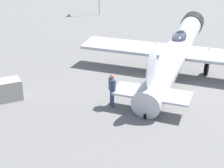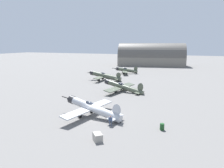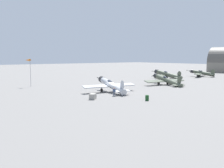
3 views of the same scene
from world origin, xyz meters
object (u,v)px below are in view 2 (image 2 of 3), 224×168
(airplane_outer_stand, at_px, (126,70))
(fuel_drum, at_px, (162,127))
(airplane_far_line, at_px, (105,76))
(equipment_crate, at_px, (98,137))
(ground_crew_mechanic, at_px, (110,120))
(airplane_foreground, at_px, (92,108))
(airplane_mid_apron, at_px, (123,87))

(airplane_outer_stand, relative_size, fuel_drum, 13.76)
(airplane_far_line, xyz_separation_m, equipment_crate, (41.21, 17.30, -1.07))
(ground_crew_mechanic, xyz_separation_m, equipment_crate, (5.14, 0.39, -0.47))
(fuel_drum, bearing_deg, equipment_crate, -46.81)
(airplane_foreground, height_order, airplane_outer_stand, airplane_foreground)
(equipment_crate, bearing_deg, fuel_drum, 133.19)
(airplane_far_line, bearing_deg, airplane_foreground, 110.09)
(ground_crew_mechanic, height_order, equipment_crate, ground_crew_mechanic)
(ground_crew_mechanic, relative_size, fuel_drum, 1.68)
(airplane_foreground, bearing_deg, fuel_drum, -175.74)
(airplane_mid_apron, height_order, airplane_far_line, airplane_far_line)
(airplane_far_line, distance_m, airplane_outer_stand, 18.20)
(airplane_mid_apron, relative_size, airplane_outer_stand, 0.94)
(airplane_mid_apron, xyz_separation_m, airplane_outer_stand, (-31.81, -9.72, 0.15))
(airplane_outer_stand, height_order, equipment_crate, airplane_outer_stand)
(airplane_mid_apron, height_order, ground_crew_mechanic, airplane_mid_apron)
(airplane_far_line, bearing_deg, fuel_drum, 124.44)
(airplane_foreground, relative_size, fuel_drum, 12.86)
(airplane_foreground, xyz_separation_m, airplane_mid_apron, (-19.78, -1.53, -0.29))
(airplane_foreground, bearing_deg, equipment_crate, 132.04)
(airplane_far_line, distance_m, equipment_crate, 44.71)
(airplane_outer_stand, bearing_deg, airplane_mid_apron, 85.00)
(airplane_far_line, height_order, ground_crew_mechanic, airplane_far_line)
(airplane_mid_apron, bearing_deg, airplane_foreground, 105.54)
(airplane_mid_apron, bearing_deg, airplane_outer_stand, -61.90)
(airplane_foreground, relative_size, airplane_far_line, 1.06)
(ground_crew_mechanic, bearing_deg, airplane_mid_apron, -13.64)
(ground_crew_mechanic, distance_m, equipment_crate, 5.18)
(airplane_far_line, height_order, equipment_crate, airplane_far_line)
(airplane_mid_apron, relative_size, ground_crew_mechanic, 7.72)
(airplane_far_line, xyz_separation_m, ground_crew_mechanic, (36.07, 16.92, -0.60))
(airplane_outer_stand, distance_m, equipment_crate, 61.49)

